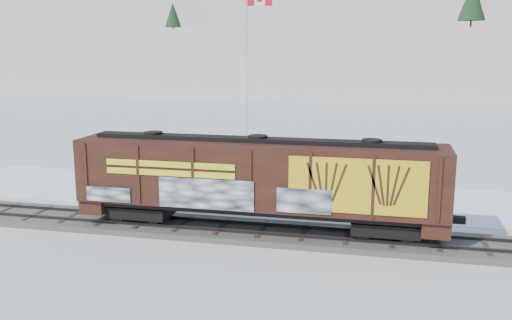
% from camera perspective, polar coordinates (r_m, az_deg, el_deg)
% --- Properties ---
extents(ground, '(500.00, 500.00, 0.00)m').
position_cam_1_polar(ground, '(27.81, -3.46, -7.22)').
color(ground, white).
rests_on(ground, ground).
extents(rail_track, '(50.00, 3.40, 0.43)m').
position_cam_1_polar(rail_track, '(27.76, -3.46, -6.93)').
color(rail_track, '#59544C').
rests_on(rail_track, ground).
extents(parking_strip, '(40.00, 8.00, 0.03)m').
position_cam_1_polar(parking_strip, '(34.76, 0.05, -3.39)').
color(parking_strip, white).
rests_on(parking_strip, ground).
extents(hillside, '(360.00, 110.00, 93.00)m').
position_cam_1_polar(hillside, '(165.34, 10.66, 12.99)').
color(hillside, white).
rests_on(hillside, ground).
extents(hopper_railcar, '(17.18, 3.06, 4.26)m').
position_cam_1_polar(hopper_railcar, '(26.60, 0.19, -1.76)').
color(hopper_railcar, black).
rests_on(hopper_railcar, rail_track).
extents(flagpole, '(2.30, 0.90, 12.77)m').
position_cam_1_polar(flagpole, '(40.98, -0.83, 5.67)').
color(flagpole, silver).
rests_on(flagpole, ground).
extents(car_silver, '(4.73, 2.35, 1.55)m').
position_cam_1_polar(car_silver, '(34.62, -5.57, -2.16)').
color(car_silver, '#ABAEB3').
rests_on(car_silver, parking_strip).
extents(car_white, '(4.84, 2.66, 1.51)m').
position_cam_1_polar(car_white, '(33.82, -6.55, -2.53)').
color(car_white, silver).
rests_on(car_white, parking_strip).
extents(car_dark, '(5.44, 2.42, 1.55)m').
position_cam_1_polar(car_dark, '(33.21, 5.02, -2.72)').
color(car_dark, black).
rests_on(car_dark, parking_strip).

